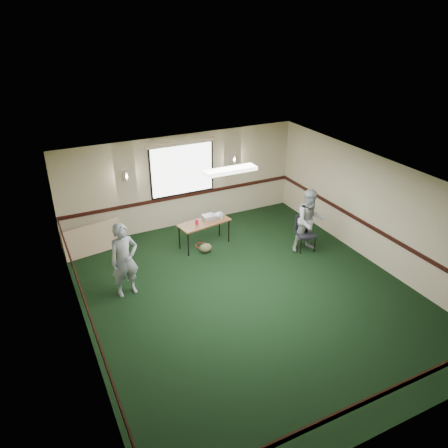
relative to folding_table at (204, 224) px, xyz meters
name	(u,v)px	position (x,y,z in m)	size (l,w,h in m)	color
ground	(249,295)	(-0.02, -2.53, -0.65)	(8.00, 8.00, 0.00)	black
room_shell	(209,197)	(-0.02, -0.40, 0.93)	(8.00, 8.02, 8.00)	tan
folding_table	(204,224)	(0.00, 0.00, 0.00)	(1.47, 0.77, 0.70)	#573219
projector	(209,217)	(0.19, 0.12, 0.11)	(0.33, 0.27, 0.11)	gray
game_console	(218,215)	(0.50, 0.20, 0.08)	(0.22, 0.18, 0.06)	white
red_cup	(197,222)	(-0.22, -0.02, 0.12)	(0.09, 0.09, 0.13)	#B50C28
water_bottle	(221,215)	(0.51, 0.01, 0.14)	(0.05, 0.05, 0.18)	#90D1ED
duffel_bag	(206,248)	(-0.13, -0.35, -0.53)	(0.34, 0.26, 0.24)	#4C4C2B
cable_coil	(201,245)	(-0.10, 0.01, -0.64)	(0.33, 0.33, 0.02)	red
folded_table	(93,239)	(-2.76, 0.92, -0.25)	(1.55, 0.07, 0.80)	tan
conference_chair	(305,230)	(2.32, -1.29, -0.10)	(0.55, 0.57, 0.94)	black
person_left	(124,260)	(-2.45, -1.25, 0.22)	(0.63, 0.41, 1.73)	#39567F
person_right	(310,221)	(2.35, -1.43, 0.21)	(0.83, 0.65, 1.71)	#7E9DC5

